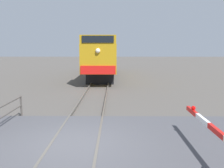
% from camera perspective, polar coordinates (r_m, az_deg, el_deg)
% --- Properties ---
extents(ground_plane, '(160.00, 160.00, 0.00)m').
position_cam_1_polar(ground_plane, '(7.95, -8.59, -14.25)').
color(ground_plane, '#514C47').
extents(rail_track_left, '(0.08, 80.00, 0.15)m').
position_cam_1_polar(rail_track_left, '(8.06, -13.79, -13.49)').
color(rail_track_left, '#59544C').
rests_on(rail_track_left, ground_plane).
extents(rail_track_right, '(0.08, 80.00, 0.15)m').
position_cam_1_polar(rail_track_right, '(7.84, -3.27, -13.90)').
color(rail_track_right, '#59544C').
rests_on(rail_track_right, ground_plane).
extents(road_surface, '(36.00, 6.18, 0.14)m').
position_cam_1_polar(road_surface, '(7.92, -8.60, -13.78)').
color(road_surface, '#47474C').
rests_on(road_surface, ground_plane).
extents(locomotive, '(2.76, 16.36, 3.98)m').
position_cam_1_polar(locomotive, '(26.35, -2.11, 6.10)').
color(locomotive, black).
rests_on(locomotive, ground_plane).
extents(guard_railing, '(0.08, 2.86, 0.95)m').
position_cam_1_polar(guard_railing, '(10.46, -22.77, -5.70)').
color(guard_railing, '#4C4742').
rests_on(guard_railing, ground_plane).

